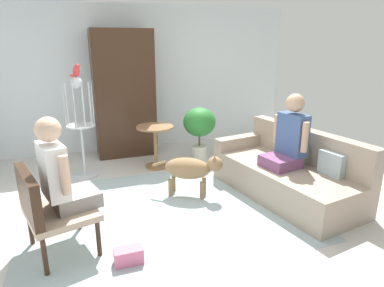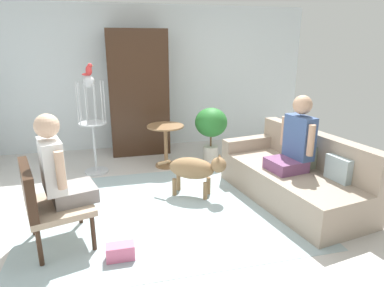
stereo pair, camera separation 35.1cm
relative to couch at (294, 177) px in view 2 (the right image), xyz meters
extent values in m
plane|color=beige|center=(-1.48, 0.14, -0.29)|extent=(6.63, 6.63, 0.00)
cube|color=silver|center=(-1.48, 2.84, 1.00)|extent=(6.13, 0.12, 2.58)
cube|color=#9EB2B7|center=(-1.65, 0.07, -0.29)|extent=(3.16, 2.46, 0.01)
cube|color=gray|center=(-0.06, -0.03, -0.08)|extent=(1.22, 2.10, 0.42)
cube|color=gray|center=(0.30, 0.03, 0.34)|extent=(0.51, 1.98, 0.43)
cube|color=gray|center=(-0.21, 0.85, 0.21)|extent=(0.92, 0.33, 0.17)
cube|color=#9EB2B7|center=(0.25, -0.48, 0.27)|extent=(0.15, 0.33, 0.28)
cube|color=gray|center=(0.16, 0.06, 0.27)|extent=(0.15, 0.34, 0.28)
cylinder|color=#382316|center=(-2.60, 0.00, -0.11)|extent=(0.04, 0.04, 0.37)
cylinder|color=#382316|center=(-2.44, -0.56, -0.11)|extent=(0.04, 0.04, 0.37)
cylinder|color=#382316|center=(-3.05, -0.13, -0.11)|extent=(0.04, 0.04, 0.37)
cylinder|color=#382316|center=(-2.89, -0.69, -0.11)|extent=(0.04, 0.04, 0.37)
cube|color=tan|center=(-2.75, -0.34, 0.11)|extent=(0.74, 0.81, 0.06)
cube|color=#382316|center=(-2.98, -0.41, 0.35)|extent=(0.27, 0.67, 0.42)
cube|color=#76446D|center=(-0.16, -0.05, 0.20)|extent=(0.47, 0.46, 0.14)
cube|color=#3F598C|center=(0.01, -0.02, 0.53)|extent=(0.24, 0.42, 0.53)
sphere|color=tan|center=(0.01, -0.02, 0.92)|extent=(0.23, 0.23, 0.23)
cylinder|color=tan|center=(0.01, -0.26, 0.55)|extent=(0.08, 0.08, 0.37)
cylinder|color=tan|center=(-0.07, 0.21, 0.55)|extent=(0.08, 0.08, 0.37)
cube|color=gray|center=(-2.60, -0.30, 0.21)|extent=(0.49, 0.48, 0.14)
cube|color=white|center=(-2.77, -0.35, 0.53)|extent=(0.28, 0.42, 0.50)
sphere|color=#DDB293|center=(-2.77, -0.35, 0.91)|extent=(0.22, 0.22, 0.22)
cylinder|color=#DDB293|center=(-2.79, -0.12, 0.56)|extent=(0.08, 0.08, 0.35)
cylinder|color=#DDB293|center=(-2.66, -0.56, 0.56)|extent=(0.08, 0.08, 0.35)
cylinder|color=olive|center=(-1.38, 1.54, 0.37)|extent=(0.58, 0.58, 0.02)
cylinder|color=olive|center=(-1.38, 1.54, 0.03)|extent=(0.06, 0.06, 0.65)
cylinder|color=olive|center=(-1.38, 1.54, -0.28)|extent=(0.35, 0.35, 0.03)
ellipsoid|color=olive|center=(-1.24, 0.41, 0.08)|extent=(0.65, 0.54, 0.28)
sphere|color=olive|center=(-0.93, 0.23, 0.16)|extent=(0.20, 0.20, 0.20)
cone|color=olive|center=(-0.91, 0.27, 0.26)|extent=(0.06, 0.06, 0.06)
cone|color=olive|center=(-0.96, 0.18, 0.26)|extent=(0.06, 0.06, 0.06)
cylinder|color=olive|center=(-1.56, 0.60, 0.12)|extent=(0.17, 0.12, 0.10)
cylinder|color=olive|center=(-1.02, 0.37, -0.18)|extent=(0.06, 0.06, 0.23)
cylinder|color=olive|center=(-1.10, 0.23, -0.18)|extent=(0.06, 0.06, 0.23)
cylinder|color=olive|center=(-1.37, 0.59, -0.18)|extent=(0.06, 0.06, 0.23)
cylinder|color=olive|center=(-1.46, 0.44, -0.18)|extent=(0.06, 0.06, 0.23)
cylinder|color=silver|center=(-2.47, 1.53, -0.28)|extent=(0.36, 0.36, 0.03)
cylinder|color=silver|center=(-2.47, 1.53, 0.09)|extent=(0.04, 0.04, 0.77)
cylinder|color=silver|center=(-2.47, 1.53, 0.49)|extent=(0.41, 0.41, 0.02)
cylinder|color=silver|center=(-2.28, 1.53, 0.80)|extent=(0.01, 0.01, 0.60)
cylinder|color=silver|center=(-2.32, 1.64, 0.80)|extent=(0.01, 0.01, 0.60)
cylinder|color=silver|center=(-2.41, 1.71, 0.80)|extent=(0.01, 0.01, 0.60)
cylinder|color=silver|center=(-2.53, 1.71, 0.80)|extent=(0.01, 0.01, 0.60)
cylinder|color=silver|center=(-2.63, 1.64, 0.80)|extent=(0.01, 0.01, 0.60)
cylinder|color=silver|center=(-2.66, 1.53, 0.80)|extent=(0.01, 0.01, 0.60)
cylinder|color=silver|center=(-2.63, 1.42, 0.80)|extent=(0.01, 0.01, 0.60)
cylinder|color=silver|center=(-2.53, 1.35, 0.80)|extent=(0.01, 0.01, 0.60)
cylinder|color=silver|center=(-2.41, 1.35, 0.80)|extent=(0.01, 0.01, 0.60)
cylinder|color=silver|center=(-2.32, 1.42, 0.80)|extent=(0.01, 0.01, 0.60)
sphere|color=silver|center=(-2.47, 1.53, 1.10)|extent=(0.16, 0.16, 0.16)
ellipsoid|color=red|center=(-2.46, 1.53, 1.25)|extent=(0.09, 0.10, 0.15)
sphere|color=red|center=(-2.44, 1.53, 1.32)|extent=(0.07, 0.07, 0.07)
cone|color=#D8BF4C|center=(-2.40, 1.53, 1.32)|extent=(0.03, 0.02, 0.02)
ellipsoid|color=red|center=(-2.50, 1.53, 1.20)|extent=(0.12, 0.03, 0.04)
cylinder|color=beige|center=(-0.59, 1.67, -0.17)|extent=(0.25, 0.25, 0.24)
cylinder|color=brown|center=(-0.59, 1.67, 0.05)|extent=(0.03, 0.03, 0.20)
ellipsoid|color=#2A772F|center=(-0.59, 1.67, 0.36)|extent=(0.54, 0.54, 0.48)
cube|color=#382316|center=(-1.70, 2.43, 0.78)|extent=(1.01, 0.56, 2.15)
cube|color=#D8668C|center=(-2.20, -0.76, -0.22)|extent=(0.26, 0.14, 0.15)
camera|label=1|loc=(-2.53, -3.39, 1.63)|focal=31.21mm
camera|label=2|loc=(-2.20, -3.49, 1.63)|focal=31.21mm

